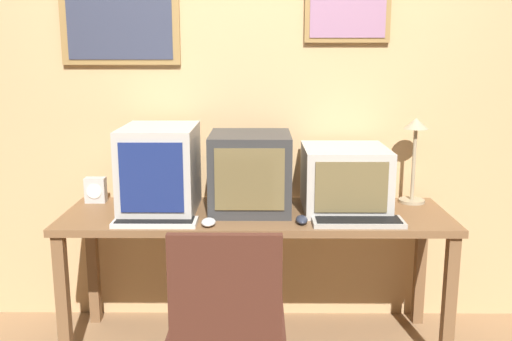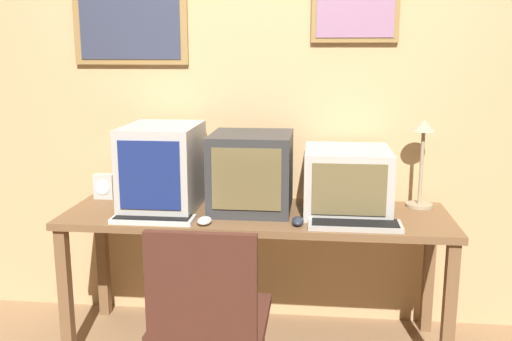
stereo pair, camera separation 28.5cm
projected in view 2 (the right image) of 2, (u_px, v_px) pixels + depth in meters
wall_back at (263, 92)px, 3.15m from camera, size 8.00×0.08×2.60m
desk at (256, 227)px, 2.91m from camera, size 1.95×0.60×0.72m
monitor_left at (163, 167)px, 2.93m from camera, size 0.36×0.48×0.44m
monitor_center at (251, 172)px, 2.91m from camera, size 0.41×0.42×0.40m
monitor_right at (347, 180)px, 2.88m from camera, size 0.42×0.45×0.32m
keyboard_main at (153, 219)px, 2.74m from camera, size 0.40×0.14×0.03m
keyboard_side at (355, 225)px, 2.65m from camera, size 0.43×0.16×0.03m
mouse_near_keyboard at (204, 221)px, 2.70m from camera, size 0.07×0.11×0.03m
mouse_far_corner at (298, 221)px, 2.69m from camera, size 0.06×0.11×0.04m
desk_clock at (104, 186)px, 3.16m from camera, size 0.11×0.07×0.14m
desk_lamp at (423, 147)px, 2.94m from camera, size 0.14×0.14×0.46m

